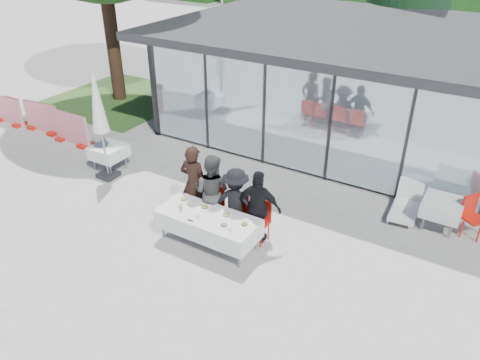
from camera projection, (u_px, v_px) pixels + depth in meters
name	position (u px, v px, depth m)	size (l,w,h in m)	color
ground	(212.00, 245.00, 10.36)	(90.00, 90.00, 0.00)	#A19E98
pavilion	(411.00, 72.00, 14.49)	(14.80, 8.80, 3.44)	gray
dining_table	(208.00, 223.00, 10.15)	(2.26, 0.96, 0.75)	silver
diner_a	(194.00, 184.00, 10.82)	(0.70, 0.70, 1.91)	black
diner_chair_a	(197.00, 197.00, 11.09)	(0.44, 0.44, 0.97)	red
diner_b	(212.00, 191.00, 10.62)	(0.88, 0.88, 1.81)	#474747
diner_chair_b	(214.00, 203.00, 10.86)	(0.44, 0.44, 0.97)	red
diner_c	(236.00, 202.00, 10.37)	(1.06, 1.06, 1.63)	black
diner_chair_c	(238.00, 211.00, 10.57)	(0.44, 0.44, 0.97)	red
diner_d	(258.00, 207.00, 10.09)	(1.02, 1.02, 1.74)	black
diner_chair_d	(260.00, 218.00, 10.32)	(0.44, 0.44, 0.97)	red
plate_a	(184.00, 200.00, 10.55)	(0.27, 0.27, 0.07)	white
plate_b	(205.00, 207.00, 10.27)	(0.27, 0.27, 0.07)	white
plate_c	(226.00, 215.00, 10.00)	(0.27, 0.27, 0.07)	white
plate_d	(244.00, 224.00, 9.70)	(0.27, 0.27, 0.07)	white
plate_extra	(224.00, 225.00, 9.67)	(0.27, 0.27, 0.07)	white
juice_bottle	(181.00, 207.00, 10.18)	(0.06, 0.06, 0.15)	#88B34A
drinking_glasses	(214.00, 223.00, 9.72)	(0.91, 0.13, 0.10)	silver
folded_eyeglasses	(190.00, 220.00, 9.86)	(0.14, 0.03, 0.01)	black
spare_table_left	(109.00, 152.00, 13.19)	(0.86, 0.86, 0.74)	silver
spare_table_right	(442.00, 207.00, 10.67)	(0.86, 0.86, 0.74)	silver
spare_chair_a	(472.00, 214.00, 10.48)	(0.62, 0.62, 0.97)	red
market_umbrella	(98.00, 110.00, 12.10)	(0.50, 0.50, 3.00)	black
lounger	(407.00, 203.00, 11.39)	(0.69, 1.37, 0.72)	white
grass_patch	(120.00, 98.00, 18.66)	(5.00, 5.00, 0.02)	#385926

